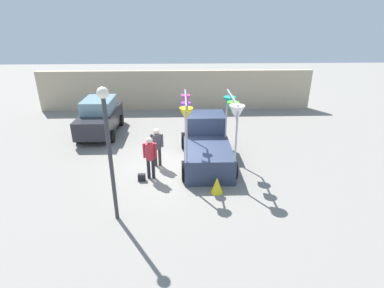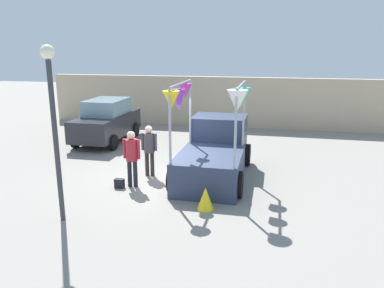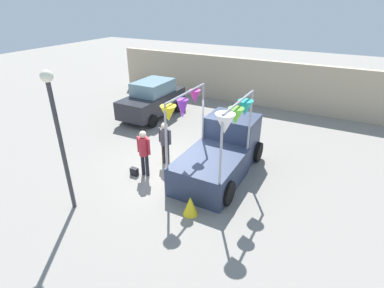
# 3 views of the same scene
# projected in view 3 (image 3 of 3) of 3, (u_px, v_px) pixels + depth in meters

# --- Properties ---
(ground_plane) EXTENTS (60.00, 60.00, 0.00)m
(ground_plane) POSITION_uv_depth(u_px,v_px,m) (178.00, 170.00, 11.01)
(ground_plane) COLOR gray
(vendor_truck) EXTENTS (2.42, 4.16, 3.10)m
(vendor_truck) POSITION_uv_depth(u_px,v_px,m) (222.00, 149.00, 10.64)
(vendor_truck) COLOR #2D3851
(vendor_truck) RESTS_ON ground
(parked_car) EXTENTS (1.88, 4.00, 1.88)m
(parked_car) POSITION_uv_depth(u_px,v_px,m) (153.00, 99.00, 15.61)
(parked_car) COLOR #26262B
(parked_car) RESTS_ON ground
(person_customer) EXTENTS (0.53, 0.34, 1.71)m
(person_customer) POSITION_uv_depth(u_px,v_px,m) (144.00, 149.00, 10.29)
(person_customer) COLOR black
(person_customer) RESTS_ON ground
(person_vendor) EXTENTS (0.53, 0.34, 1.67)m
(person_vendor) POSITION_uv_depth(u_px,v_px,m) (165.00, 139.00, 11.06)
(person_vendor) COLOR #2D2823
(person_vendor) RESTS_ON ground
(handbag) EXTENTS (0.28, 0.16, 0.28)m
(handbag) POSITION_uv_depth(u_px,v_px,m) (134.00, 172.00, 10.68)
(handbag) COLOR black
(handbag) RESTS_ON ground
(street_lamp) EXTENTS (0.32, 0.32, 4.15)m
(street_lamp) POSITION_uv_depth(u_px,v_px,m) (57.00, 125.00, 7.94)
(street_lamp) COLOR #333338
(street_lamp) RESTS_ON ground
(brick_boundary_wall) EXTENTS (18.00, 0.36, 2.60)m
(brick_boundary_wall) POSITION_uv_depth(u_px,v_px,m) (253.00, 82.00, 17.26)
(brick_boundary_wall) COLOR tan
(brick_boundary_wall) RESTS_ON ground
(folded_kite_bundle_sunflower) EXTENTS (0.50, 0.50, 0.60)m
(folded_kite_bundle_sunflower) POSITION_uv_depth(u_px,v_px,m) (190.00, 206.00, 8.68)
(folded_kite_bundle_sunflower) COLOR yellow
(folded_kite_bundle_sunflower) RESTS_ON ground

